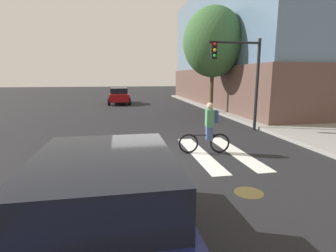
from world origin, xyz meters
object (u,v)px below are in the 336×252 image
(sedan_near, at_px, (107,210))
(manhole_cover, at_px, (249,193))
(traffic_light_near, at_px, (241,69))
(street_tree_near, at_px, (213,42))
(cyclist, at_px, (208,128))
(fire_hydrant, at_px, (260,110))
(sedan_mid, at_px, (119,96))

(sedan_near, bearing_deg, manhole_cover, 30.77)
(traffic_light_near, relative_size, street_tree_near, 0.60)
(cyclist, xyz_separation_m, street_tree_near, (3.24, 8.79, 3.86))
(sedan_near, distance_m, street_tree_near, 15.48)
(cyclist, bearing_deg, sedan_near, -122.20)
(sedan_near, distance_m, cyclist, 5.69)
(traffic_light_near, distance_m, street_tree_near, 5.88)
(fire_hydrant, bearing_deg, sedan_near, -127.49)
(sedan_mid, distance_m, traffic_light_near, 14.78)
(sedan_mid, bearing_deg, fire_hydrant, -51.82)
(fire_hydrant, xyz_separation_m, street_tree_near, (-2.17, 2.61, 4.17))
(sedan_near, bearing_deg, traffic_light_near, 54.97)
(manhole_cover, relative_size, sedan_mid, 0.15)
(street_tree_near, bearing_deg, manhole_cover, -105.74)
(sedan_mid, height_order, fire_hydrant, sedan_mid)
(sedan_mid, relative_size, cyclist, 2.51)
(sedan_mid, xyz_separation_m, street_tree_near, (6.17, -7.99, 3.94))
(fire_hydrant, relative_size, street_tree_near, 0.11)
(cyclist, bearing_deg, street_tree_near, 69.76)
(sedan_mid, bearing_deg, traffic_light_near, -67.72)
(sedan_near, bearing_deg, cyclist, 57.80)
(sedan_near, bearing_deg, fire_hydrant, 52.51)
(sedan_mid, relative_size, traffic_light_near, 1.02)
(manhole_cover, height_order, street_tree_near, street_tree_near)
(traffic_light_near, bearing_deg, manhole_cover, -113.30)
(manhole_cover, xyz_separation_m, sedan_near, (-2.93, -1.75, 0.82))
(street_tree_near, bearing_deg, cyclist, -110.24)
(traffic_light_near, bearing_deg, street_tree_near, 83.61)
(sedan_near, height_order, cyclist, cyclist)
(cyclist, distance_m, street_tree_near, 10.14)
(manhole_cover, relative_size, fire_hydrant, 0.82)
(sedan_near, xyz_separation_m, street_tree_near, (6.28, 13.61, 3.88))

